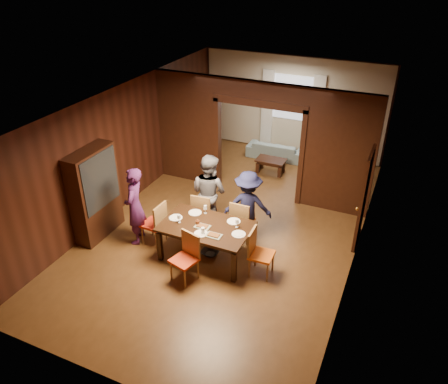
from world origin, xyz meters
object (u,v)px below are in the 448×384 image
at_px(coffee_table, 271,166).
at_px(sofa, 276,150).
at_px(person_grey, 209,192).
at_px(chair_left, 153,223).
at_px(person_purple, 135,206).
at_px(hutch, 95,194).
at_px(chair_right, 262,254).
at_px(chair_near, 184,259).
at_px(chair_far_r, 243,220).
at_px(chair_far_l, 204,212).
at_px(person_navy, 248,206).
at_px(dining_table, 206,241).

bearing_deg(coffee_table, sofa, 100.35).
bearing_deg(person_grey, chair_left, 65.39).
distance_m(person_purple, hutch, 0.93).
bearing_deg(coffee_table, chair_right, -73.66).
bearing_deg(person_purple, chair_near, 47.46).
height_order(person_purple, chair_near, person_purple).
height_order(sofa, chair_near, chair_near).
bearing_deg(coffee_table, person_purple, -110.31).
distance_m(person_purple, coffee_table, 4.56).
xyz_separation_m(chair_left, chair_far_r, (1.67, 0.88, 0.00)).
bearing_deg(chair_left, chair_near, 59.15).
relative_size(person_grey, sofa, 1.05).
height_order(chair_far_r, hutch, hutch).
bearing_deg(hutch, chair_right, 2.20).
bearing_deg(hutch, person_grey, 30.23).
xyz_separation_m(chair_left, chair_far_l, (0.79, 0.83, 0.00)).
bearing_deg(coffee_table, chair_far_l, -97.31).
height_order(person_navy, chair_far_l, person_navy).
xyz_separation_m(chair_far_l, hutch, (-2.05, -1.04, 0.52)).
xyz_separation_m(person_grey, person_navy, (0.92, -0.02, -0.10)).
distance_m(person_purple, chair_right, 2.82).
distance_m(person_grey, dining_table, 1.21).
relative_size(person_purple, chair_far_l, 1.77).
distance_m(sofa, chair_near, 5.96).
height_order(person_navy, hutch, hutch).
distance_m(sofa, chair_left, 5.25).
height_order(coffee_table, chair_left, chair_left).
height_order(person_purple, chair_far_r, person_purple).
bearing_deg(hutch, chair_far_l, 26.75).
height_order(person_purple, chair_left, person_purple).
bearing_deg(chair_far_r, chair_left, 27.58).
relative_size(chair_left, chair_near, 1.00).
bearing_deg(chair_right, dining_table, 85.32).
height_order(person_grey, chair_right, person_grey).
bearing_deg(chair_near, chair_far_r, 88.86).
bearing_deg(person_purple, chair_far_l, 111.39).
relative_size(person_grey, coffee_table, 2.22).
bearing_deg(chair_far_r, person_navy, -118.51).
bearing_deg(sofa, chair_far_l, 85.18).
distance_m(person_grey, chair_right, 1.99).
xyz_separation_m(dining_table, chair_far_l, (-0.46, 0.83, 0.10)).
bearing_deg(coffee_table, chair_near, -90.44).
distance_m(person_purple, chair_near, 1.73).
distance_m(person_grey, person_navy, 0.92).
bearing_deg(sofa, chair_right, 103.58).
height_order(person_purple, coffee_table, person_purple).
xyz_separation_m(chair_left, hutch, (-1.27, -0.21, 0.52)).
distance_m(chair_right, chair_far_r, 1.21).
relative_size(chair_far_r, hutch, 0.48).
distance_m(person_navy, coffee_table, 3.24).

